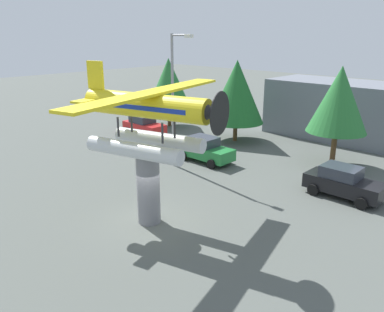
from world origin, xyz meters
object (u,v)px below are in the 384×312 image
Objects in this scene: car_mid_green at (205,149)px; tree_west at (169,82)px; car_near_red at (144,125)px; floatplane_monument at (148,117)px; display_pedestal at (148,188)px; storefront_building at (351,111)px; tree_east at (237,92)px; car_far_black at (343,182)px; tree_center_back at (339,100)px; streetlight_primary at (175,93)px.

car_mid_green is 12.04m from tree_west.
tree_west is at bearing 104.00° from car_near_red.
display_pedestal is at bearing 180.00° from floatplane_monument.
display_pedestal is 22.02m from storefront_building.
tree_west is at bearing -179.42° from tree_east.
car_mid_green is at bearing 116.01° from display_pedestal.
car_mid_green is at bearing -176.52° from car_far_black.
tree_center_back is (15.88, 3.73, 3.68)m from car_near_red.
car_near_red is (-13.23, 10.59, -0.90)m from display_pedestal.
streetlight_primary reaches higher than car_near_red.
floatplane_monument is at bearing -63.24° from car_mid_green.
streetlight_primary is 1.29× the size of tree_center_back.
floatplane_monument is 2.46× the size of car_mid_green.
tree_west is 0.97× the size of tree_east.
tree_west is (-9.17, 8.02, -0.74)m from streetlight_primary.
tree_east reaches higher than car_mid_green.
car_near_red is 17.98m from storefront_building.
streetlight_primary reaches higher than storefront_building.
floatplane_monument is 16.05m from tree_east.
streetlight_primary is at bearing -135.23° from tree_center_back.
tree_east is (-6.17, 14.75, 2.38)m from display_pedestal.
storefront_building is (13.82, 11.41, 1.54)m from car_near_red.
car_near_red is 1.00× the size of car_mid_green.
floatplane_monument reaches higher than tree_west.
tree_west is 8.08m from tree_east.
tree_west is (-1.02, 4.08, 3.40)m from car_near_red.
car_far_black is at bearing 45.30° from floatplane_monument.
car_near_red is 0.62× the size of tree_center_back.
display_pedestal is at bearing -52.66° from streetlight_primary.
car_near_red is 0.30× the size of storefront_building.
tree_center_back reaches higher than car_far_black.
tree_center_back is at bearing 44.77° from streetlight_primary.
storefront_building is 2.06× the size of tree_east.
streetlight_primary is (-5.08, 6.65, 3.25)m from display_pedestal.
tree_east reaches higher than tree_west.
car_near_red is 5.41m from tree_west.
floatplane_monument reaches higher than tree_east.
storefront_building reaches higher than car_near_red.
display_pedestal reaches higher than car_near_red.
car_near_red is 16.72m from tree_center_back.
storefront_building is at bearing 105.07° from tree_center_back.
car_near_red is at bearing -149.49° from tree_east.
streetlight_primary is 1.34× the size of tree_west.
streetlight_primary is at bearing -109.94° from car_mid_green.
car_near_red is 0.64× the size of tree_west.
tree_east is (-11.68, 5.35, 3.28)m from car_far_black.
display_pedestal is 0.26× the size of storefront_building.
floatplane_monument is at bearing -100.03° from tree_center_back.
tree_east reaches higher than storefront_building.
streetlight_primary reaches higher than tree_center_back.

